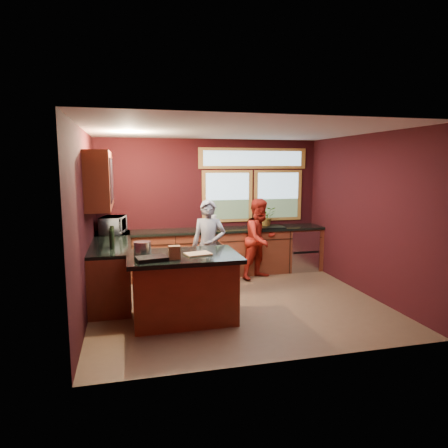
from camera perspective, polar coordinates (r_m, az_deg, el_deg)
name	(u,v)px	position (r m, az deg, el deg)	size (l,w,h in m)	color
floor	(237,302)	(6.53, 1.82, -11.12)	(4.50, 4.50, 0.00)	brown
room_shell	(195,190)	(6.35, -4.11, 4.92)	(4.52, 4.02, 2.71)	black
back_counter	(224,251)	(8.03, -0.05, -3.94)	(4.50, 0.64, 0.93)	#5C2915
left_counter	(111,268)	(6.99, -15.79, -6.11)	(0.64, 2.30, 0.93)	#5C2915
island	(184,287)	(5.74, -5.79, -8.90)	(1.55, 1.05, 0.95)	#5C2915
person_grey	(209,247)	(6.83, -2.20, -3.25)	(0.59, 0.38, 1.61)	slate
person_red	(260,239)	(7.72, 5.20, -2.12)	(0.76, 0.59, 1.55)	maroon
microwave	(113,225)	(7.63, -15.56, -0.14)	(0.57, 0.39, 0.32)	#999999
potted_plant	(266,217)	(8.23, 6.07, 1.04)	(0.37, 0.32, 0.41)	#999999
paper_towel	(213,222)	(7.88, -1.53, 0.29)	(0.12, 0.12, 0.28)	silver
cutting_board	(198,254)	(5.60, -3.75, -4.27)	(0.35, 0.25, 0.02)	tan
stock_pot	(142,248)	(5.70, -11.57, -3.37)	(0.24, 0.24, 0.18)	#AAA9AE
paper_bag	(174,253)	(5.34, -7.10, -4.06)	(0.15, 0.12, 0.18)	brown
black_tray	(152,259)	(5.33, -10.30, -4.88)	(0.40, 0.28, 0.05)	black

